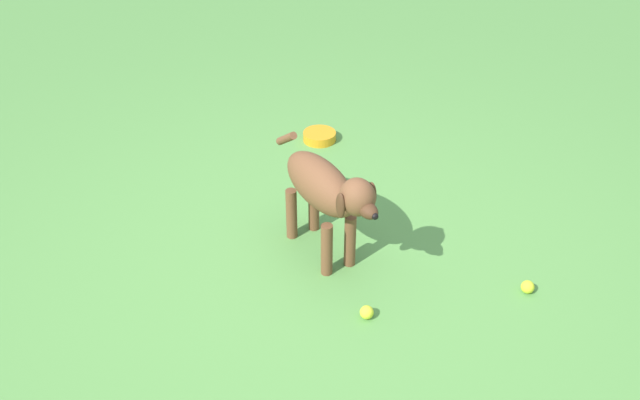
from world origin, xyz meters
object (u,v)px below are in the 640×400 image
at_px(dog, 326,190).
at_px(water_bowl, 319,136).
at_px(tennis_ball_1, 528,287).
at_px(tennis_ball_0, 367,312).

bearing_deg(dog, water_bowl, 150.30).
bearing_deg(dog, tennis_ball_1, 42.47).
distance_m(dog, tennis_ball_0, 0.63).
distance_m(tennis_ball_0, tennis_ball_1, 0.82).
distance_m(tennis_ball_0, water_bowl, 1.70).
bearing_deg(tennis_ball_0, dog, 59.29).
height_order(dog, water_bowl, dog).
height_order(dog, tennis_ball_0, dog).
bearing_deg(tennis_ball_1, tennis_ball_0, 139.65).
height_order(tennis_ball_0, tennis_ball_1, same).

